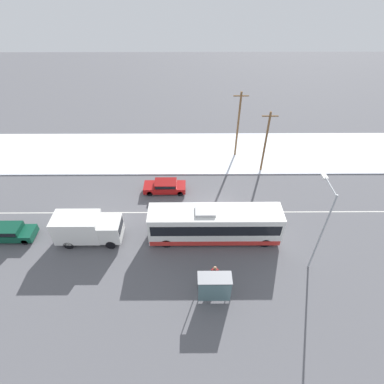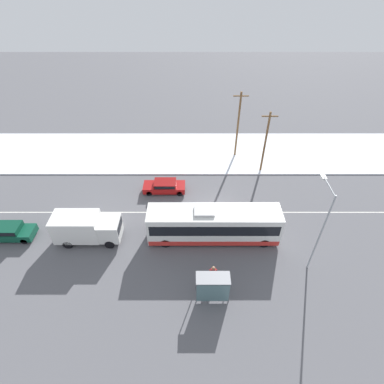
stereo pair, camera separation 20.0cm
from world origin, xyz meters
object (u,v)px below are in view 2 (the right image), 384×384
at_px(city_bus, 214,225).
at_px(sedan_car, 165,186).
at_px(streetlamp, 322,222).
at_px(utility_pole_roadside, 266,142).
at_px(parked_car_near_truck, 11,231).
at_px(pedestrian_at_stop, 214,272).
at_px(bus_shelter, 213,286).
at_px(box_truck, 86,227).
at_px(utility_pole_snowlot, 239,125).

distance_m(city_bus, sedan_car, 8.66).
xyz_separation_m(streetlamp, utility_pole_roadside, (-1.55, 13.90, -1.09)).
distance_m(city_bus, parked_car_near_truck, 19.17).
bearing_deg(parked_car_near_truck, sedan_car, 26.20).
xyz_separation_m(sedan_car, pedestrian_at_stop, (4.81, -11.70, 0.35)).
bearing_deg(sedan_car, bus_shelter, 109.26).
xyz_separation_m(city_bus, box_truck, (-11.78, -0.24, -0.12)).
relative_size(bus_shelter, utility_pole_snowlot, 0.30).
xyz_separation_m(sedan_car, utility_pole_roadside, (11.56, 4.00, 3.31)).
bearing_deg(parked_car_near_truck, bus_shelter, -18.96).
bearing_deg(parked_car_near_truck, city_bus, -0.08).
bearing_deg(sedan_car, utility_pole_roadside, -160.89).
relative_size(sedan_car, utility_pole_roadside, 0.60).
xyz_separation_m(city_bus, bus_shelter, (-0.40, -6.42, -0.08)).
bearing_deg(parked_car_near_truck, utility_pole_snowlot, 32.17).
distance_m(sedan_car, parked_car_near_truck, 15.69).
xyz_separation_m(sedan_car, utility_pole_snowlot, (8.76, 7.44, 3.76)).
xyz_separation_m(parked_car_near_truck, utility_pole_snowlot, (22.83, 14.36, 3.69)).
bearing_deg(box_truck, sedan_car, 47.00).
relative_size(sedan_car, streetlamp, 0.57).
height_order(parked_car_near_truck, pedestrian_at_stop, pedestrian_at_stop).
height_order(box_truck, utility_pole_roadside, utility_pole_roadside).
xyz_separation_m(sedan_car, streetlamp, (13.11, -9.90, 4.40)).
bearing_deg(pedestrian_at_stop, bus_shelter, -94.68).
relative_size(box_truck, pedestrian_at_stop, 3.39).
bearing_deg(bus_shelter, utility_pole_roadside, 68.38).
relative_size(sedan_car, bus_shelter, 1.80).
relative_size(utility_pole_roadside, utility_pole_snowlot, 0.90).
xyz_separation_m(box_truck, parked_car_near_truck, (-7.37, 0.27, -0.81)).
distance_m(box_truck, utility_pole_roadside, 21.56).
bearing_deg(bus_shelter, city_bus, 86.42).
bearing_deg(utility_pole_roadside, parked_car_near_truck, -156.91).
xyz_separation_m(parked_car_near_truck, utility_pole_roadside, (25.63, 10.93, 3.24)).
height_order(box_truck, utility_pole_snowlot, utility_pole_snowlot).
height_order(pedestrian_at_stop, bus_shelter, bus_shelter).
bearing_deg(pedestrian_at_stop, sedan_car, 112.35).
bearing_deg(pedestrian_at_stop, utility_pole_snowlot, 78.34).
height_order(city_bus, bus_shelter, city_bus).
height_order(box_truck, parked_car_near_truck, box_truck).
distance_m(pedestrian_at_stop, streetlamp, 9.41).
distance_m(parked_car_near_truck, bus_shelter, 19.84).
bearing_deg(sedan_car, parked_car_near_truck, 26.20).
bearing_deg(box_truck, city_bus, 1.18).
distance_m(box_truck, streetlamp, 20.31).
bearing_deg(city_bus, utility_pole_roadside, 59.38).
xyz_separation_m(box_truck, streetlamp, (19.82, -2.71, 3.52)).
bearing_deg(city_bus, sedan_car, 126.12).
distance_m(box_truck, pedestrian_at_stop, 12.38).
distance_m(sedan_car, pedestrian_at_stop, 12.65).
distance_m(box_truck, bus_shelter, 12.95).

